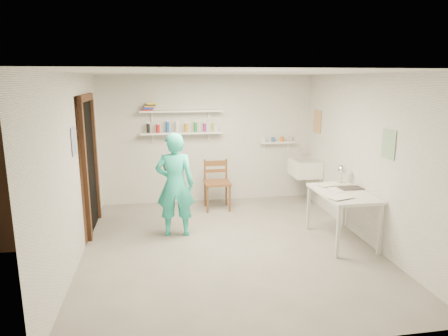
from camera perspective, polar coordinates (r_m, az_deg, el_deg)
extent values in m
cube|color=slate|center=(5.77, 0.67, -11.19)|extent=(4.00, 4.50, 0.02)
cube|color=silver|center=(5.28, 0.74, 13.59)|extent=(4.00, 4.50, 0.02)
cube|color=silver|center=(7.60, -2.34, 4.12)|extent=(4.00, 0.02, 2.40)
cube|color=silver|center=(3.28, 7.82, -7.43)|extent=(4.00, 0.02, 2.40)
cube|color=silver|center=(5.42, -20.69, -0.13)|extent=(0.02, 4.50, 2.40)
cube|color=silver|center=(6.08, 19.69, 1.26)|extent=(0.02, 4.50, 2.40)
cube|color=black|center=(6.47, -18.66, 0.16)|extent=(0.02, 0.90, 2.00)
cube|color=brown|center=(6.61, -24.77, 0.36)|extent=(1.40, 1.50, 2.10)
cube|color=brown|center=(6.34, -19.15, 9.48)|extent=(0.06, 1.05, 0.10)
cube|color=brown|center=(5.99, -19.19, -0.84)|extent=(0.06, 0.10, 2.00)
cube|color=brown|center=(6.95, -17.88, 1.04)|extent=(0.06, 0.10, 2.00)
cube|color=white|center=(7.41, -6.08, 5.00)|extent=(1.50, 0.22, 0.03)
cube|color=white|center=(7.36, -6.15, 8.09)|extent=(1.50, 0.22, 0.03)
cube|color=white|center=(7.81, 7.64, 3.65)|extent=(0.70, 0.14, 0.03)
cube|color=#334C7F|center=(5.41, -20.64, 3.62)|extent=(0.01, 0.28, 0.36)
cube|color=#995933|center=(7.63, 13.18, 6.48)|extent=(0.01, 0.34, 0.42)
cube|color=#3F724C|center=(5.56, 22.45, 3.17)|extent=(0.01, 0.30, 0.38)
cube|color=white|center=(7.58, 11.48, 0.01)|extent=(0.48, 0.60, 0.30)
imported|color=#28CBB1|center=(5.97, -7.00, -2.40)|extent=(0.61, 0.44, 1.57)
cylinder|color=beige|center=(6.12, -7.39, 0.48)|extent=(0.28, 0.07, 0.28)
cube|color=brown|center=(7.19, -0.99, -2.13)|extent=(0.46, 0.44, 0.98)
cube|color=silver|center=(6.04, 16.44, -6.70)|extent=(0.67, 1.12, 0.75)
sphere|color=silver|center=(6.35, 16.52, -0.20)|extent=(0.14, 0.14, 0.14)
cylinder|color=black|center=(7.38, -10.87, 5.61)|extent=(0.06, 0.06, 0.17)
cylinder|color=red|center=(7.38, -9.50, 5.66)|extent=(0.06, 0.06, 0.17)
cylinder|color=blue|center=(7.38, -8.14, 5.71)|extent=(0.06, 0.06, 0.17)
cylinder|color=white|center=(7.39, -6.78, 5.75)|extent=(0.06, 0.06, 0.17)
cylinder|color=orange|center=(7.40, -5.42, 5.79)|extent=(0.06, 0.06, 0.17)
cylinder|color=#268C3F|center=(7.41, -4.06, 5.83)|extent=(0.06, 0.06, 0.17)
cylinder|color=#8C268C|center=(7.43, -2.71, 5.86)|extent=(0.06, 0.06, 0.17)
cylinder|color=gold|center=(7.45, -1.37, 5.90)|extent=(0.06, 0.06, 0.17)
cube|color=red|center=(7.35, -10.87, 8.16)|extent=(0.18, 0.14, 0.03)
cube|color=#1933A5|center=(7.35, -10.73, 8.38)|extent=(0.18, 0.14, 0.03)
cube|color=orange|center=(7.35, -10.58, 8.61)|extent=(0.18, 0.14, 0.03)
cube|color=black|center=(7.34, -10.43, 8.83)|extent=(0.18, 0.14, 0.03)
cube|color=yellow|center=(7.34, -10.28, 9.05)|extent=(0.18, 0.14, 0.03)
cylinder|color=silver|center=(7.74, 6.19, 4.06)|extent=(0.07, 0.07, 0.09)
cylinder|color=#335999|center=(7.78, 7.17, 4.08)|extent=(0.07, 0.07, 0.09)
cylinder|color=orange|center=(7.82, 8.14, 4.09)|extent=(0.07, 0.07, 0.09)
cylinder|color=#999999|center=(7.86, 9.10, 4.11)|extent=(0.07, 0.07, 0.09)
cube|color=silver|center=(5.93, 16.66, -3.26)|extent=(0.30, 0.22, 0.00)
cube|color=#4C4742|center=(5.93, 16.66, -3.23)|extent=(0.30, 0.22, 0.00)
cube|color=beige|center=(5.93, 16.67, -3.19)|extent=(0.30, 0.22, 0.00)
cube|color=#383330|center=(5.93, 16.67, -3.15)|extent=(0.30, 0.22, 0.00)
cube|color=silver|center=(5.93, 16.67, -3.11)|extent=(0.30, 0.22, 0.00)
cube|color=silver|center=(5.93, 16.67, -3.08)|extent=(0.30, 0.22, 0.00)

